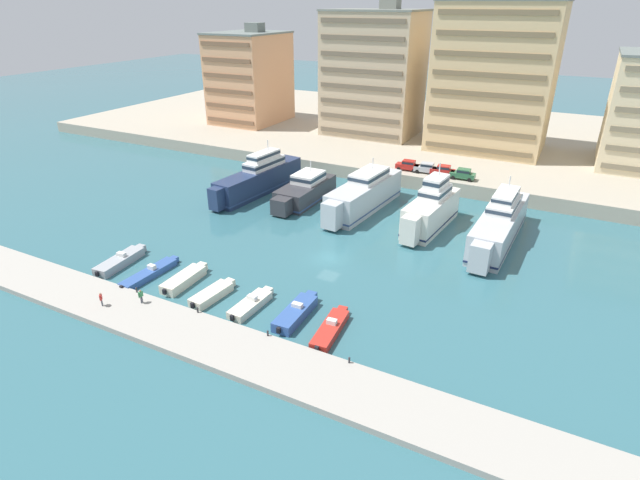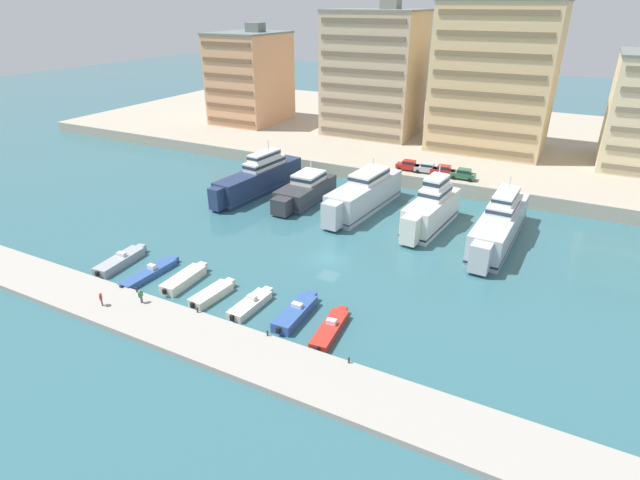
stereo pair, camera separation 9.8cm
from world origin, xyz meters
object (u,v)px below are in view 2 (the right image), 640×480
(motorboat_blue_left, at_px, (150,273))
(yacht_silver_mid_left, at_px, (364,194))
(motorboat_cream_center_left, at_px, (212,294))
(car_silver_left, at_px, (427,168))
(motorboat_cream_center, at_px, (251,304))
(pedestrian_near_edge, at_px, (141,295))
(yacht_navy_far_left, at_px, (259,178))
(motorboat_red_mid_right, at_px, (330,329))
(yacht_ivory_center_left, at_px, (431,210))
(car_red_mid_left, at_px, (443,170))
(motorboat_grey_far_left, at_px, (121,261))
(yacht_silver_center, at_px, (499,224))
(motorboat_blue_center_right, at_px, (296,312))
(motorboat_cream_mid_left, at_px, (185,279))
(car_green_center_left, at_px, (463,174))
(car_red_far_left, at_px, (408,165))
(pedestrian_mid_deck, at_px, (101,298))
(yacht_charcoal_left, at_px, (305,191))

(motorboat_blue_left, bearing_deg, yacht_silver_mid_left, 65.47)
(motorboat_cream_center_left, bearing_deg, car_silver_left, 78.04)
(motorboat_cream_center, relative_size, pedestrian_near_edge, 4.29)
(yacht_navy_far_left, height_order, motorboat_cream_center, yacht_navy_far_left)
(motorboat_red_mid_right, relative_size, car_silver_left, 1.80)
(motorboat_cream_center, bearing_deg, yacht_silver_mid_left, 90.64)
(motorboat_cream_center, relative_size, motorboat_red_mid_right, 0.89)
(car_silver_left, bearing_deg, yacht_silver_mid_left, -109.24)
(motorboat_blue_left, bearing_deg, motorboat_red_mid_right, -0.21)
(yacht_navy_far_left, height_order, pedestrian_near_edge, yacht_navy_far_left)
(yacht_silver_mid_left, distance_m, yacht_ivory_center_left, 11.30)
(yacht_ivory_center_left, distance_m, car_red_mid_left, 17.42)
(yacht_silver_mid_left, distance_m, motorboat_grey_far_left, 36.14)
(yacht_silver_center, bearing_deg, yacht_silver_mid_left, 174.18)
(motorboat_blue_center_right, distance_m, motorboat_red_mid_right, 4.37)
(yacht_silver_center, xyz_separation_m, motorboat_cream_mid_left, (-29.85, -28.19, -1.98))
(yacht_navy_far_left, height_order, motorboat_blue_center_right, yacht_navy_far_left)
(motorboat_cream_center_left, bearing_deg, yacht_ivory_center_left, 61.83)
(motorboat_blue_center_right, relative_size, car_green_center_left, 1.85)
(yacht_navy_far_left, bearing_deg, car_red_far_left, 38.18)
(motorboat_red_mid_right, bearing_deg, yacht_ivory_center_left, 87.29)
(yacht_navy_far_left, bearing_deg, yacht_silver_center, -1.61)
(motorboat_blue_left, xyz_separation_m, motorboat_cream_mid_left, (4.77, 0.63, 0.14))
(yacht_silver_mid_left, bearing_deg, yacht_ivory_center_left, -10.50)
(yacht_silver_center, bearing_deg, motorboat_grey_far_left, -144.60)
(car_silver_left, bearing_deg, pedestrian_mid_deck, -108.90)
(motorboat_cream_center_left, xyz_separation_m, pedestrian_near_edge, (-5.32, -5.00, 1.07))
(yacht_silver_center, xyz_separation_m, motorboat_cream_center, (-20.16, -28.86, -2.08))
(yacht_silver_mid_left, distance_m, motorboat_cream_center, 31.03)
(motorboat_cream_center, bearing_deg, yacht_charcoal_left, 108.75)
(yacht_silver_center, xyz_separation_m, motorboat_grey_far_left, (-39.89, -28.35, -1.99))
(car_red_mid_left, bearing_deg, motorboat_grey_far_left, -121.23)
(car_red_far_left, height_order, car_silver_left, same)
(motorboat_cream_center_left, bearing_deg, car_red_mid_left, 74.60)
(motorboat_grey_far_left, distance_m, car_red_far_left, 50.47)
(yacht_silver_center, xyz_separation_m, car_red_mid_left, (-12.27, 17.20, 0.78))
(car_green_center_left, bearing_deg, motorboat_cream_mid_left, -115.07)
(car_silver_left, bearing_deg, car_red_mid_left, -2.22)
(motorboat_grey_far_left, xyz_separation_m, motorboat_cream_center, (19.72, -0.52, -0.08))
(motorboat_cream_mid_left, relative_size, motorboat_cream_center, 1.06)
(yacht_silver_mid_left, distance_m, motorboat_blue_center_right, 30.81)
(motorboat_blue_left, distance_m, motorboat_cream_center_left, 9.58)
(yacht_silver_mid_left, height_order, motorboat_grey_far_left, yacht_silver_mid_left)
(motorboat_red_mid_right, relative_size, car_red_mid_left, 1.80)
(yacht_navy_far_left, distance_m, motorboat_blue_left, 30.32)
(car_red_mid_left, xyz_separation_m, pedestrian_near_edge, (-18.10, -51.40, -1.76))
(motorboat_cream_center_left, relative_size, pedestrian_mid_deck, 4.06)
(motorboat_cream_center_left, relative_size, motorboat_cream_center, 0.94)
(yacht_silver_mid_left, height_order, pedestrian_near_edge, yacht_silver_mid_left)
(yacht_silver_center, bearing_deg, motorboat_cream_mid_left, -136.64)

